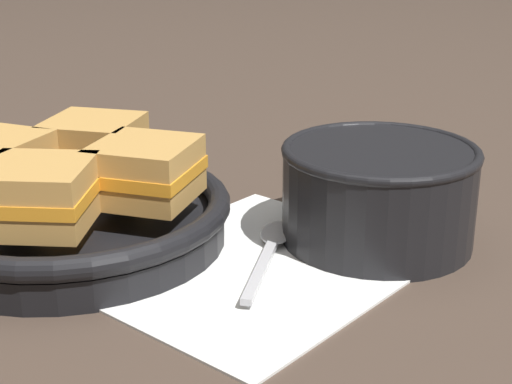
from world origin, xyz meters
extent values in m
plane|color=#47382D|center=(0.00, 0.00, 0.00)|extent=(4.00, 4.00, 0.00)
cube|color=white|center=(-0.06, -0.04, 0.00)|extent=(0.25, 0.21, 0.00)
cylinder|color=black|center=(0.04, -0.09, 0.04)|extent=(0.15, 0.15, 0.08)
cylinder|color=orange|center=(0.04, -0.09, 0.07)|extent=(0.14, 0.14, 0.01)
torus|color=black|center=(0.04, -0.09, 0.08)|extent=(0.16, 0.16, 0.01)
cube|color=#B7B7BC|center=(-0.07, -0.06, 0.01)|extent=(0.09, 0.05, 0.01)
ellipsoid|color=#B7B7BC|center=(-0.01, -0.03, 0.01)|extent=(0.05, 0.05, 0.01)
cylinder|color=black|center=(-0.11, 0.10, 0.01)|extent=(0.24, 0.24, 0.02)
torus|color=black|center=(-0.11, 0.10, 0.03)|extent=(0.25, 0.25, 0.02)
cube|color=#C18E47|center=(-0.16, 0.07, 0.05)|extent=(0.10, 0.10, 0.02)
cube|color=orange|center=(-0.16, 0.07, 0.07)|extent=(0.10, 0.10, 0.01)
cube|color=#C18E47|center=(-0.16, 0.07, 0.08)|extent=(0.10, 0.10, 0.02)
cube|color=#C18E47|center=(-0.08, 0.05, 0.05)|extent=(0.09, 0.09, 0.02)
cube|color=orange|center=(-0.08, 0.05, 0.07)|extent=(0.10, 0.10, 0.01)
cube|color=#C18E47|center=(-0.08, 0.05, 0.08)|extent=(0.09, 0.09, 0.02)
cube|color=#C18E47|center=(-0.06, 0.13, 0.05)|extent=(0.10, 0.10, 0.02)
cube|color=orange|center=(-0.06, 0.13, 0.07)|extent=(0.10, 0.10, 0.01)
cube|color=#C18E47|center=(-0.06, 0.13, 0.08)|extent=(0.10, 0.10, 0.02)
camera|label=1|loc=(-0.48, -0.37, 0.26)|focal=55.00mm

